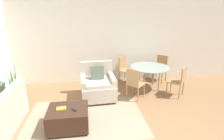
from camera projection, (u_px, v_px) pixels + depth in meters
name	position (u px, v px, depth m)	size (l,w,h in m)	color
wall_back	(102.00, 42.00, 5.94)	(12.00, 0.06, 2.75)	white
area_rug	(86.00, 117.00, 4.06)	(2.66, 1.82, 0.01)	gray
armchair	(98.00, 85.00, 4.91)	(0.97, 0.96, 0.99)	beige
ottoman	(68.00, 117.00, 3.63)	(0.82, 0.69, 0.45)	#382319
book_stack	(61.00, 108.00, 3.55)	(0.21, 0.15, 0.03)	gold
tv_remote_primary	(74.00, 110.00, 3.51)	(0.12, 0.14, 0.01)	black
potted_plant	(15.00, 93.00, 4.82)	(0.42, 0.42, 1.12)	brown
dining_table	(150.00, 69.00, 5.44)	(1.21, 1.21, 0.73)	#8C9E99
dining_chair_near_left	(134.00, 82.00, 4.78)	(0.59, 0.59, 0.90)	tan
dining_chair_near_right	(179.00, 79.00, 4.96)	(0.59, 0.59, 0.90)	tan
dining_chair_far_left	(125.00, 68.00, 6.02)	(0.59, 0.59, 0.90)	tan
dining_chair_far_right	(161.00, 66.00, 6.19)	(0.59, 0.59, 0.90)	tan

